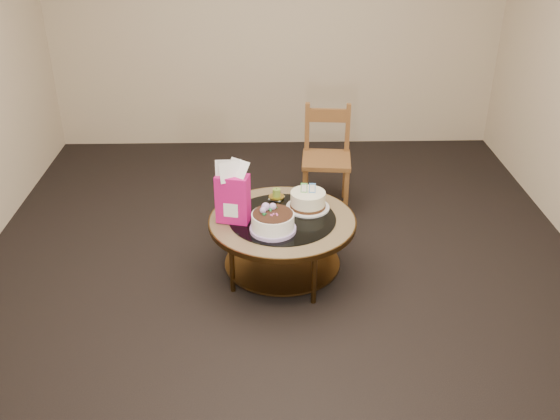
{
  "coord_description": "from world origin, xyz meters",
  "views": [
    {
      "loc": [
        -0.11,
        -3.74,
        2.55
      ],
      "look_at": [
        -0.02,
        0.02,
        0.51
      ],
      "focal_mm": 40.0,
      "sensor_mm": 36.0,
      "label": 1
    }
  ],
  "objects_px": {
    "coffee_table": "(282,228)",
    "dining_chair": "(326,157)",
    "decorated_cake": "(273,223)",
    "gift_bag": "(233,192)",
    "cream_cake": "(308,200)"
  },
  "relations": [
    {
      "from": "coffee_table",
      "to": "decorated_cake",
      "type": "bearing_deg",
      "value": -112.45
    },
    {
      "from": "decorated_cake",
      "to": "dining_chair",
      "type": "height_order",
      "value": "dining_chair"
    },
    {
      "from": "gift_bag",
      "to": "decorated_cake",
      "type": "bearing_deg",
      "value": -14.53
    },
    {
      "from": "gift_bag",
      "to": "dining_chair",
      "type": "distance_m",
      "value": 1.35
    },
    {
      "from": "decorated_cake",
      "to": "cream_cake",
      "type": "distance_m",
      "value": 0.4
    },
    {
      "from": "decorated_cake",
      "to": "dining_chair",
      "type": "bearing_deg",
      "value": 69.29
    },
    {
      "from": "coffee_table",
      "to": "dining_chair",
      "type": "bearing_deg",
      "value": 69.56
    },
    {
      "from": "decorated_cake",
      "to": "cream_cake",
      "type": "bearing_deg",
      "value": 50.68
    },
    {
      "from": "coffee_table",
      "to": "dining_chair",
      "type": "relative_size",
      "value": 1.18
    },
    {
      "from": "decorated_cake",
      "to": "cream_cake",
      "type": "height_order",
      "value": "cream_cake"
    },
    {
      "from": "coffee_table",
      "to": "dining_chair",
      "type": "xyz_separation_m",
      "value": [
        0.4,
        1.08,
        0.06
      ]
    },
    {
      "from": "gift_bag",
      "to": "dining_chair",
      "type": "height_order",
      "value": "gift_bag"
    },
    {
      "from": "coffee_table",
      "to": "cream_cake",
      "type": "height_order",
      "value": "cream_cake"
    },
    {
      "from": "decorated_cake",
      "to": "gift_bag",
      "type": "relative_size",
      "value": 0.71
    },
    {
      "from": "decorated_cake",
      "to": "gift_bag",
      "type": "height_order",
      "value": "gift_bag"
    }
  ]
}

